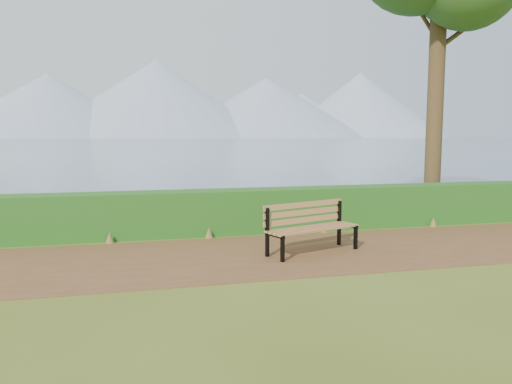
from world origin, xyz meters
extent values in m
plane|color=#4C5A19|center=(0.00, 0.00, 0.00)|extent=(140.00, 140.00, 0.00)
cube|color=brown|center=(0.00, 0.30, 0.01)|extent=(40.00, 3.40, 0.01)
cube|color=#194B15|center=(0.00, 2.60, 0.50)|extent=(32.00, 0.85, 1.00)
cube|color=#466471|center=(0.00, 260.00, 0.01)|extent=(700.00, 510.00, 0.00)
cone|color=#8597B2|center=(-60.00, 395.00, 24.00)|extent=(160.00, 160.00, 48.00)
cone|color=#8597B2|center=(20.00, 405.00, 31.00)|extent=(190.00, 190.00, 62.00)
cone|color=#8597B2|center=(110.00, 400.00, 25.00)|extent=(170.00, 170.00, 50.00)
cone|color=#8597B2|center=(200.00, 410.00, 29.00)|extent=(150.00, 150.00, 58.00)
cone|color=#8597B2|center=(-10.00, 430.00, 17.50)|extent=(120.00, 120.00, 35.00)
cone|color=#8597B2|center=(150.00, 425.00, 20.00)|extent=(130.00, 130.00, 40.00)
cube|color=black|center=(-0.15, -0.33, 0.24)|extent=(0.07, 0.08, 0.48)
cube|color=black|center=(-0.31, 0.11, 0.46)|extent=(0.07, 0.08, 0.93)
cube|color=black|center=(-0.23, -0.11, 0.45)|extent=(0.24, 0.55, 0.05)
cube|color=black|center=(1.56, 0.27, 0.24)|extent=(0.07, 0.08, 0.48)
cube|color=black|center=(1.40, 0.72, 0.46)|extent=(0.07, 0.08, 0.93)
cube|color=black|center=(1.48, 0.49, 0.45)|extent=(0.24, 0.55, 0.05)
cube|color=#946339|center=(0.69, 0.00, 0.48)|extent=(1.86, 0.74, 0.04)
cube|color=#946339|center=(0.65, 0.13, 0.48)|extent=(1.86, 0.74, 0.04)
cube|color=#946339|center=(0.60, 0.26, 0.48)|extent=(1.86, 0.74, 0.04)
cube|color=#946339|center=(0.56, 0.38, 0.48)|extent=(1.86, 0.74, 0.04)
cube|color=#946339|center=(0.54, 0.44, 0.61)|extent=(1.84, 0.69, 0.11)
cube|color=#946339|center=(0.54, 0.44, 0.76)|extent=(1.84, 0.69, 0.11)
cube|color=#946339|center=(0.54, 0.44, 0.91)|extent=(1.84, 0.69, 0.11)
cylinder|color=#382717|center=(5.81, 4.14, 4.14)|extent=(0.46, 0.46, 8.27)
cylinder|color=#382717|center=(6.33, 4.14, 5.06)|extent=(1.21, 0.14, 0.90)
cylinder|color=#382717|center=(5.35, 4.25, 5.63)|extent=(0.94, 0.43, 0.83)
camera|label=1|loc=(-2.75, -8.66, 2.26)|focal=35.00mm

